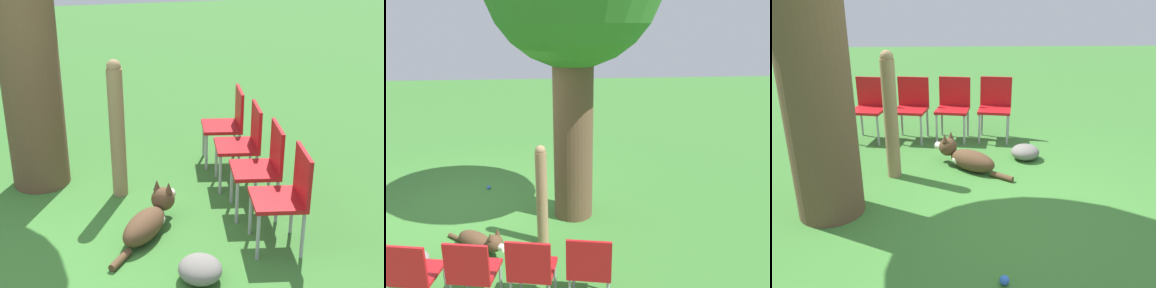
% 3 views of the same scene
% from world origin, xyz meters
% --- Properties ---
extents(ground_plane, '(30.00, 30.00, 0.00)m').
position_xyz_m(ground_plane, '(0.00, 0.00, 0.00)').
color(ground_plane, '#38702D').
extents(dog, '(0.73, 0.87, 0.39)m').
position_xyz_m(dog, '(1.14, 0.29, 0.14)').
color(dog, '#513823').
rests_on(dog, ground_plane).
extents(fence_post, '(0.15, 0.15, 1.37)m').
position_xyz_m(fence_post, '(0.99, 1.09, 0.69)').
color(fence_post, '#937551').
rests_on(fence_post, ground_plane).
extents(red_chair_0, '(0.50, 0.51, 0.86)m').
position_xyz_m(red_chair_0, '(2.21, -0.18, 0.50)').
color(red_chair_0, '#B21419').
rests_on(red_chair_0, ground_plane).
extents(red_chair_1, '(0.50, 0.51, 0.86)m').
position_xyz_m(red_chair_1, '(2.23, 0.40, 0.50)').
color(red_chair_1, '#B21419').
rests_on(red_chair_1, ground_plane).
extents(red_chair_2, '(0.50, 0.51, 0.86)m').
position_xyz_m(red_chair_2, '(2.25, 0.98, 0.50)').
color(red_chair_2, '#B21419').
rests_on(red_chair_2, ground_plane).
extents(red_chair_3, '(0.50, 0.51, 0.86)m').
position_xyz_m(red_chair_3, '(2.27, 1.56, 0.50)').
color(red_chair_3, '#B21419').
rests_on(red_chair_3, ground_plane).
extents(tennis_ball, '(0.07, 0.07, 0.07)m').
position_xyz_m(tennis_ball, '(-0.80, 0.13, 0.03)').
color(tennis_ball, blue).
rests_on(tennis_ball, ground_plane).
extents(garden_rock, '(0.34, 0.35, 0.19)m').
position_xyz_m(garden_rock, '(1.40, -0.46, 0.09)').
color(garden_rock, slate).
rests_on(garden_rock, ground_plane).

